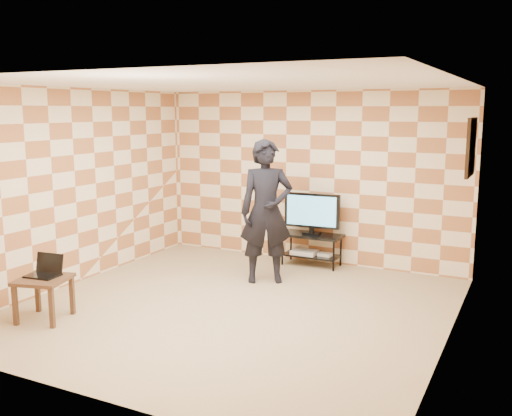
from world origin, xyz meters
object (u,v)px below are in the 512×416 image
object	(u,v)px
tv	(312,212)
side_table	(43,285)
tv_stand	(312,242)
person	(266,212)

from	to	relation	value
tv	side_table	bearing A→B (deg)	-118.20
side_table	tv_stand	bearing A→B (deg)	61.82
tv_stand	side_table	bearing A→B (deg)	-118.18
tv_stand	tv	distance (m)	0.49
tv_stand	tv	size ratio (longest dim) A/B	1.09
tv_stand	tv	xyz separation A→B (m)	(-0.00, -0.00, 0.49)
tv_stand	side_table	distance (m)	4.06
side_table	tv	bearing A→B (deg)	61.80
side_table	person	size ratio (longest dim) A/B	0.33
tv	person	bearing A→B (deg)	-104.31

